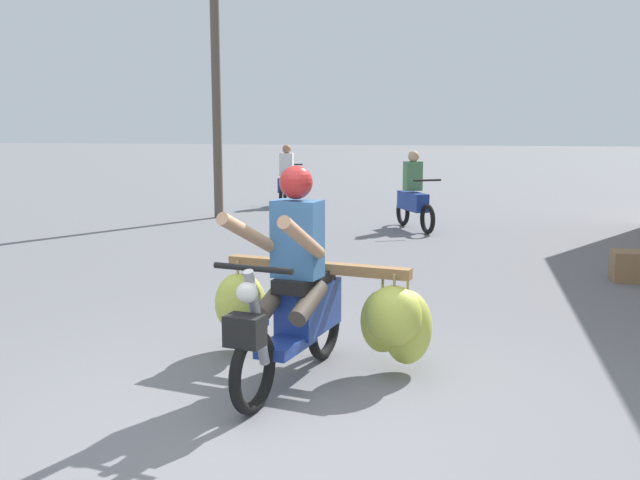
{
  "coord_description": "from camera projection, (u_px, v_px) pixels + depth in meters",
  "views": [
    {
      "loc": [
        1.17,
        -4.07,
        1.87
      ],
      "look_at": [
        -0.05,
        1.85,
        0.9
      ],
      "focal_mm": 40.74,
      "sensor_mm": 36.0,
      "label": 1
    }
  ],
  "objects": [
    {
      "name": "produce_crate",
      "position": [
        636.0,
        266.0,
        8.7
      ],
      "size": [
        0.56,
        0.4,
        0.36
      ],
      "primitive_type": "cube",
      "color": "olive",
      "rests_on": "ground"
    },
    {
      "name": "ground_plane",
      "position": [
        268.0,
        431.0,
        4.47
      ],
      "size": [
        120.0,
        120.0,
        0.0
      ],
      "primitive_type": "plane",
      "color": "slate"
    },
    {
      "name": "motorbike_main_loaded",
      "position": [
        313.0,
        305.0,
        5.48
      ],
      "size": [
        1.84,
        1.8,
        1.58
      ],
      "color": "black",
      "rests_on": "ground"
    },
    {
      "name": "utility_pole",
      "position": [
        216.0,
        60.0,
        14.16
      ],
      "size": [
        0.18,
        0.18,
        6.22
      ],
      "primitive_type": "cylinder",
      "color": "brown",
      "rests_on": "ground"
    },
    {
      "name": "motorbike_distant_ahead_left",
      "position": [
        287.0,
        181.0,
        16.6
      ],
      "size": [
        0.5,
        1.62,
        1.4
      ],
      "color": "black",
      "rests_on": "ground"
    },
    {
      "name": "motorbike_distant_ahead_right",
      "position": [
        413.0,
        198.0,
        12.92
      ],
      "size": [
        0.87,
        1.47,
        1.4
      ],
      "color": "black",
      "rests_on": "ground"
    }
  ]
}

